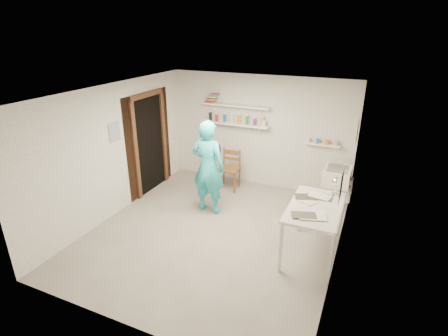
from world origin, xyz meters
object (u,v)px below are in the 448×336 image
at_px(wooden_chair, 229,169).
at_px(man, 208,167).
at_px(belfast_sink, 337,176).
at_px(desk_lamp, 337,182).
at_px(wall_clock, 213,148).
at_px(work_table, 313,231).

bearing_deg(wooden_chair, man, -91.16).
distance_m(belfast_sink, wooden_chair, 2.23).
xyz_separation_m(man, wooden_chair, (-0.03, 1.05, -0.44)).
height_order(man, wooden_chair, man).
height_order(belfast_sink, desk_lamp, desk_lamp).
bearing_deg(desk_lamp, wooden_chair, 153.29).
xyz_separation_m(man, desk_lamp, (2.28, -0.11, 0.17)).
bearing_deg(belfast_sink, desk_lamp, -85.07).
height_order(belfast_sink, man, man).
bearing_deg(wall_clock, belfast_sink, 22.68).
relative_size(wall_clock, wooden_chair, 0.35).
height_order(wall_clock, work_table, wall_clock).
bearing_deg(wooden_chair, work_table, -41.42).
relative_size(man, wooden_chair, 1.96).
distance_m(belfast_sink, work_table, 1.69).
height_order(man, wall_clock, man).
relative_size(belfast_sink, man, 0.34).
xyz_separation_m(man, wall_clock, (-0.01, 0.22, 0.30)).
bearing_deg(belfast_sink, man, -154.46).
relative_size(man, work_table, 1.41).
height_order(wooden_chair, desk_lamp, desk_lamp).
height_order(belfast_sink, work_table, belfast_sink).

